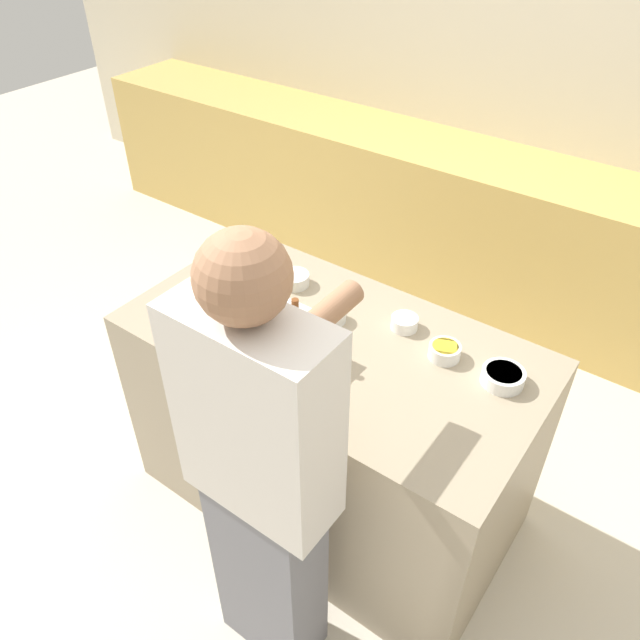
{
  "coord_description": "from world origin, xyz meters",
  "views": [
    {
      "loc": [
        0.96,
        -1.38,
        2.3
      ],
      "look_at": [
        -0.05,
        0.0,
        0.95
      ],
      "focal_mm": 35.0,
      "sensor_mm": 36.0,
      "label": 1
    }
  ],
  "objects_px": {
    "gingerbread_house": "(278,332)",
    "decorative_tree": "(260,273)",
    "candy_bowl_far_right": "(445,351)",
    "candy_bowl_near_tray_left": "(503,376)",
    "cookbook": "(224,276)",
    "baking_tray": "(279,353)",
    "candy_bowl_center_rear": "(294,279)",
    "person": "(263,481)",
    "candy_bowl_far_left": "(333,315)",
    "candy_bowl_front_corner": "(404,322)"
  },
  "relations": [
    {
      "from": "gingerbread_house",
      "to": "decorative_tree",
      "type": "relative_size",
      "value": 0.7
    },
    {
      "from": "candy_bowl_far_right",
      "to": "candy_bowl_near_tray_left",
      "type": "height_order",
      "value": "candy_bowl_far_right"
    },
    {
      "from": "candy_bowl_far_right",
      "to": "cookbook",
      "type": "bearing_deg",
      "value": -174.42
    },
    {
      "from": "baking_tray",
      "to": "candy_bowl_near_tray_left",
      "type": "height_order",
      "value": "candy_bowl_near_tray_left"
    },
    {
      "from": "baking_tray",
      "to": "gingerbread_house",
      "type": "xyz_separation_m",
      "value": [
        0.0,
        0.0,
        0.09
      ]
    },
    {
      "from": "candy_bowl_near_tray_left",
      "to": "candy_bowl_center_rear",
      "type": "bearing_deg",
      "value": 177.37
    },
    {
      "from": "baking_tray",
      "to": "candy_bowl_center_rear",
      "type": "xyz_separation_m",
      "value": [
        -0.21,
        0.36,
        0.02
      ]
    },
    {
      "from": "gingerbread_house",
      "to": "person",
      "type": "height_order",
      "value": "person"
    },
    {
      "from": "candy_bowl_far_left",
      "to": "gingerbread_house",
      "type": "bearing_deg",
      "value": -99.41
    },
    {
      "from": "baking_tray",
      "to": "candy_bowl_near_tray_left",
      "type": "distance_m",
      "value": 0.74
    },
    {
      "from": "candy_bowl_near_tray_left",
      "to": "gingerbread_house",
      "type": "bearing_deg",
      "value": -154.83
    },
    {
      "from": "baking_tray",
      "to": "candy_bowl_front_corner",
      "type": "bearing_deg",
      "value": 53.71
    },
    {
      "from": "candy_bowl_far_right",
      "to": "candy_bowl_far_left",
      "type": "xyz_separation_m",
      "value": [
        -0.42,
        -0.06,
        -0.0
      ]
    },
    {
      "from": "decorative_tree",
      "to": "candy_bowl_front_corner",
      "type": "relative_size",
      "value": 3.33
    },
    {
      "from": "candy_bowl_far_right",
      "to": "cookbook",
      "type": "relative_size",
      "value": 0.6
    },
    {
      "from": "candy_bowl_far_left",
      "to": "cookbook",
      "type": "relative_size",
      "value": 0.54
    },
    {
      "from": "candy_bowl_far_left",
      "to": "cookbook",
      "type": "xyz_separation_m",
      "value": [
        -0.51,
        -0.03,
        -0.01
      ]
    },
    {
      "from": "baking_tray",
      "to": "candy_bowl_front_corner",
      "type": "relative_size",
      "value": 3.74
    },
    {
      "from": "candy_bowl_near_tray_left",
      "to": "candy_bowl_far_right",
      "type": "bearing_deg",
      "value": 179.77
    },
    {
      "from": "decorative_tree",
      "to": "candy_bowl_far_right",
      "type": "distance_m",
      "value": 0.7
    },
    {
      "from": "candy_bowl_far_right",
      "to": "person",
      "type": "relative_size",
      "value": 0.07
    },
    {
      "from": "candy_bowl_far_right",
      "to": "candy_bowl_near_tray_left",
      "type": "xyz_separation_m",
      "value": [
        0.21,
        -0.0,
        -0.0
      ]
    },
    {
      "from": "candy_bowl_center_rear",
      "to": "person",
      "type": "relative_size",
      "value": 0.07
    },
    {
      "from": "candy_bowl_far_left",
      "to": "cookbook",
      "type": "distance_m",
      "value": 0.51
    },
    {
      "from": "baking_tray",
      "to": "candy_bowl_center_rear",
      "type": "relative_size",
      "value": 3.07
    },
    {
      "from": "gingerbread_house",
      "to": "candy_bowl_far_left",
      "type": "distance_m",
      "value": 0.27
    },
    {
      "from": "candy_bowl_far_right",
      "to": "candy_bowl_far_left",
      "type": "distance_m",
      "value": 0.42
    },
    {
      "from": "person",
      "to": "baking_tray",
      "type": "bearing_deg",
      "value": 123.85
    },
    {
      "from": "baking_tray",
      "to": "candy_bowl_far_left",
      "type": "bearing_deg",
      "value": 80.53
    },
    {
      "from": "decorative_tree",
      "to": "candy_bowl_front_corner",
      "type": "xyz_separation_m",
      "value": [
        0.49,
        0.21,
        -0.14
      ]
    },
    {
      "from": "candy_bowl_far_left",
      "to": "candy_bowl_far_right",
      "type": "bearing_deg",
      "value": 8.0
    },
    {
      "from": "candy_bowl_far_right",
      "to": "person",
      "type": "xyz_separation_m",
      "value": [
        -0.18,
        -0.74,
        -0.06
      ]
    },
    {
      "from": "candy_bowl_center_rear",
      "to": "candy_bowl_far_right",
      "type": "bearing_deg",
      "value": -3.37
    },
    {
      "from": "gingerbread_house",
      "to": "decorative_tree",
      "type": "bearing_deg",
      "value": 142.9
    },
    {
      "from": "candy_bowl_front_corner",
      "to": "candy_bowl_near_tray_left",
      "type": "bearing_deg",
      "value": -8.29
    },
    {
      "from": "candy_bowl_far_left",
      "to": "person",
      "type": "xyz_separation_m",
      "value": [
        0.24,
        -0.68,
        -0.06
      ]
    },
    {
      "from": "baking_tray",
      "to": "candy_bowl_center_rear",
      "type": "distance_m",
      "value": 0.41
    },
    {
      "from": "baking_tray",
      "to": "candy_bowl_far_left",
      "type": "height_order",
      "value": "candy_bowl_far_left"
    },
    {
      "from": "candy_bowl_center_rear",
      "to": "candy_bowl_near_tray_left",
      "type": "bearing_deg",
      "value": -2.63
    },
    {
      "from": "candy_bowl_center_rear",
      "to": "candy_bowl_near_tray_left",
      "type": "relative_size",
      "value": 0.85
    },
    {
      "from": "baking_tray",
      "to": "person",
      "type": "bearing_deg",
      "value": -56.15
    },
    {
      "from": "candy_bowl_far_right",
      "to": "cookbook",
      "type": "distance_m",
      "value": 0.93
    },
    {
      "from": "candy_bowl_center_rear",
      "to": "person",
      "type": "distance_m",
      "value": 0.92
    },
    {
      "from": "gingerbread_house",
      "to": "candy_bowl_far_right",
      "type": "relative_size",
      "value": 2.09
    },
    {
      "from": "gingerbread_house",
      "to": "candy_bowl_center_rear",
      "type": "xyz_separation_m",
      "value": [
        -0.21,
        0.36,
        -0.07
      ]
    },
    {
      "from": "candy_bowl_front_corner",
      "to": "candy_bowl_near_tray_left",
      "type": "height_order",
      "value": "candy_bowl_near_tray_left"
    },
    {
      "from": "baking_tray",
      "to": "decorative_tree",
      "type": "relative_size",
      "value": 1.12
    },
    {
      "from": "decorative_tree",
      "to": "candy_bowl_far_right",
      "type": "relative_size",
      "value": 2.98
    },
    {
      "from": "candy_bowl_front_corner",
      "to": "person",
      "type": "relative_size",
      "value": 0.06
    },
    {
      "from": "person",
      "to": "candy_bowl_far_left",
      "type": "bearing_deg",
      "value": 109.42
    }
  ]
}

